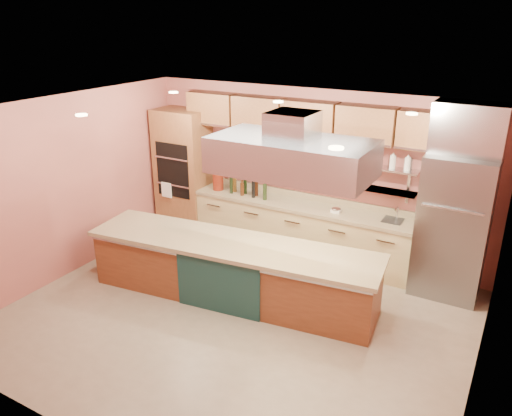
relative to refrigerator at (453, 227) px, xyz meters
The scene contains 21 objects.
floor 3.35m from the refrigerator, 137.68° to the right, with size 6.00×5.00×0.02m, color gray.
ceiling 3.63m from the refrigerator, 137.68° to the right, with size 6.00×5.00×0.02m, color black.
wall_back 2.40m from the refrigerator, behind, with size 6.00×0.04×2.80m, color #AF5D52.
wall_front 5.21m from the refrigerator, 116.86° to the right, with size 6.00×0.04×2.80m, color #AF5D52.
wall_left 5.77m from the refrigerator, 158.20° to the right, with size 0.04×5.00×2.80m, color #AF5D52.
wall_right 2.26m from the refrigerator, 73.10° to the right, with size 0.04×5.00×2.80m, color #AF5D52.
oven_stack 4.80m from the refrigerator, behind, with size 0.95×0.64×2.30m, color brown.
refrigerator is the anchor object (origin of this frame).
back_counter 2.47m from the refrigerator, behind, with size 3.84×0.64×0.93m, color tan.
wall_shelf_lower 2.43m from the refrigerator, behind, with size 3.60×0.26×0.03m, color #B3B5BA.
wall_shelf_upper 2.50m from the refrigerator, behind, with size 3.60×0.26×0.03m, color #B3B5BA.
upper_cabinets 2.69m from the refrigerator, behind, with size 4.60×0.36×0.55m, color brown.
range_hood 2.72m from the refrigerator, 136.85° to the right, with size 2.00×1.00×0.45m, color #B3B5BA.
ceiling_downlights 3.50m from the refrigerator, 140.46° to the right, with size 4.00×2.80×0.02m, color #FFE5A5.
island 3.22m from the refrigerator, 148.08° to the right, with size 4.17×0.91×0.87m, color brown.
flower_vase 4.02m from the refrigerator, behind, with size 0.19×0.19×0.34m, color maroon.
oil_bottle_cluster 3.37m from the refrigerator, behind, with size 0.79×0.23×0.26m, color black.
kitchen_scale 1.77m from the refrigerator, behind, with size 0.15×0.11×0.08m, color white.
bar_faucet 0.83m from the refrigerator, behind, with size 0.03×0.03×0.23m, color silver.
copper_kettle 3.35m from the refrigerator, behind, with size 0.18×0.18×0.14m, color #C36F2D.
green_canister 3.12m from the refrigerator, behind, with size 0.14×0.14×0.17m, color #104C1A.
Camera 1 is at (3.10, -4.93, 3.88)m, focal length 35.00 mm.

